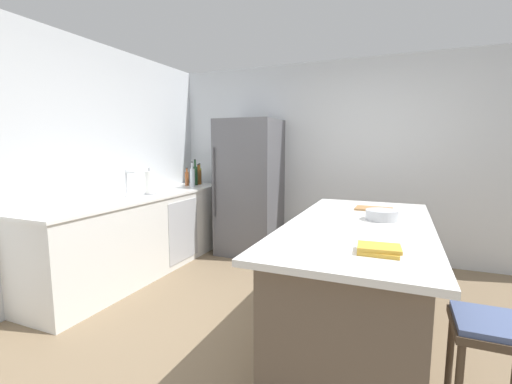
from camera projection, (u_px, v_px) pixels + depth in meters
The scene contains 17 objects.
ground_plane at pixel (298, 336), 2.73m from camera, with size 7.20×7.20×0.00m, color #7A664C.
wall_rear at pixel (346, 160), 4.62m from camera, with size 6.00×0.10×2.60m, color silver.
wall_left at pixel (66, 165), 3.49m from camera, with size 0.10×6.00×2.60m, color silver.
counter_run_left at pixel (144, 233), 4.09m from camera, with size 0.65×2.87×0.92m.
kitchen_island at pixel (357, 279), 2.70m from camera, with size 1.04×2.27×0.90m.
refrigerator at pixel (250, 187), 4.77m from camera, with size 0.79×0.73×1.84m.
bar_stool at pixel (492, 344), 1.68m from camera, with size 0.36×0.36×0.66m.
sink_faucet at pixel (127, 183), 3.86m from camera, with size 0.15×0.05×0.30m.
paper_towel_roll at pixel (150, 183), 4.09m from camera, with size 0.14×0.14×0.31m.
olive_oil_bottle at pixel (200, 175), 5.22m from camera, with size 0.06×0.06×0.31m.
whiskey_bottle at pixel (199, 176), 5.14m from camera, with size 0.08×0.08×0.30m.
wine_bottle at pixel (195, 175), 5.05m from camera, with size 0.07×0.07×0.38m.
vinegar_bottle at pixel (187, 178), 4.98m from camera, with size 0.05×0.05×0.26m.
soda_bottle at pixel (192, 177), 4.83m from camera, with size 0.06×0.06×0.35m.
cookbook_stack at pixel (379, 249), 1.90m from camera, with size 0.24×0.19×0.04m.
mixing_bowl at pixel (382, 215), 2.76m from camera, with size 0.25×0.25×0.08m.
cutting_board at pixel (374, 209), 3.20m from camera, with size 0.33×0.22×0.02m.
Camera 1 is at (0.68, -2.49, 1.49)m, focal length 24.24 mm.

